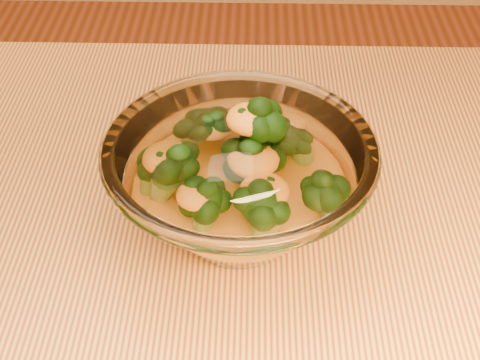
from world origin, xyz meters
name	(u,v)px	position (x,y,z in m)	size (l,w,h in m)	color
glass_bowl	(240,184)	(0.03, 0.08, 0.80)	(0.22, 0.22, 0.10)	white
cheese_sauce	(240,202)	(0.03, 0.08, 0.78)	(0.13, 0.13, 0.04)	orange
broccoli_heap	(236,163)	(0.03, 0.09, 0.82)	(0.16, 0.14, 0.08)	black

